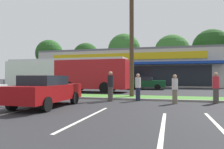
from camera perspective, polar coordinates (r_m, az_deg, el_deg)
The scene contains 21 objects.
grass_median at distance 15.95m, azimuth -8.25°, elevation -5.66°, with size 56.00×2.20×0.12m, color #427A2D.
curb_lip at distance 14.84m, azimuth -10.13°, elevation -6.03°, with size 56.00×0.24×0.12m, color gray.
parking_stripe_3 at distance 7.93m, azimuth -6.61°, elevation -11.19°, with size 0.12×4.80×0.01m, color silver.
parking_stripe_4 at distance 6.58m, azimuth 13.30°, elevation -13.37°, with size 0.12×4.80×0.01m, color silver.
parking_stripe_5 at distance 7.17m, azimuth 26.43°, elevation -12.26°, with size 0.12×4.80×0.01m, color silver.
storefront_building at distance 37.35m, azimuth 4.96°, elevation 1.51°, with size 28.30×13.65×5.70m.
tree_far_left at distance 50.71m, azimuth -16.28°, elevation 5.37°, with size 6.08×6.08×9.80m.
tree_left at distance 48.39m, azimuth -6.92°, elevation 4.83°, with size 5.87×5.87×9.01m.
tree_mid_left at distance 47.49m, azimuth 3.22°, elevation 6.52°, with size 7.05×7.05×10.91m.
tree_mid at distance 44.70m, azimuth 15.60°, elevation 5.63°, with size 7.09×7.09×9.88m.
tree_mid_right at distance 48.09m, azimuth 24.85°, elevation 6.38°, with size 7.56×7.56×11.07m.
utility_pole at distance 15.58m, azimuth 4.75°, elevation 15.45°, with size 3.12×2.39×10.84m.
city_bus at distance 22.13m, azimuth -12.00°, elevation 0.18°, with size 12.74×2.80×3.25m.
car_0 at distance 25.51m, azimuth 8.77°, elevation -2.18°, with size 4.56×1.94×1.46m.
car_1 at distance 32.72m, azimuth -23.10°, elevation -1.74°, with size 4.19×1.88×1.58m.
car_3 at distance 28.95m, azimuth -11.90°, elevation -1.94°, with size 4.28×1.87×1.52m.
car_5 at distance 10.92m, azimuth -17.05°, elevation -4.13°, with size 1.90×4.39×1.52m.
pedestrian_near_bench at distance 13.22m, azimuth 25.81°, elevation -3.16°, with size 0.34×0.34×1.71m.
pedestrian_by_pole at distance 12.86m, azimuth -0.41°, elevation -3.13°, with size 0.36×0.36×1.79m.
pedestrian_mid at distance 13.21m, azimuth 6.89°, elevation -3.34°, with size 0.33×0.33×1.66m.
pedestrian_far at distance 12.23m, azimuth 16.31°, elevation -3.70°, with size 0.32×0.32×1.59m.
Camera 1 is at (6.28, -0.59, 1.46)m, focal length 34.53 mm.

